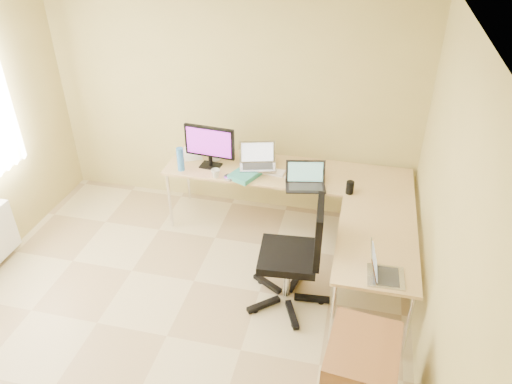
% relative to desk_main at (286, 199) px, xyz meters
% --- Properties ---
extents(floor, '(4.50, 4.50, 0.00)m').
position_rel_desk_main_xyz_m(floor, '(-0.72, -1.85, -0.36)').
color(floor, tan).
rests_on(floor, ground).
extents(ceiling, '(4.50, 4.50, 0.00)m').
position_rel_desk_main_xyz_m(ceiling, '(-0.72, -1.85, 2.24)').
color(ceiling, white).
rests_on(ceiling, ground).
extents(wall_back, '(4.50, 0.00, 4.50)m').
position_rel_desk_main_xyz_m(wall_back, '(-0.72, 0.40, 0.93)').
color(wall_back, tan).
rests_on(wall_back, ground).
extents(wall_right, '(0.00, 4.50, 4.50)m').
position_rel_desk_main_xyz_m(wall_right, '(1.38, -1.85, 0.93)').
color(wall_right, tan).
rests_on(wall_right, ground).
extents(desk_main, '(2.65, 0.70, 0.73)m').
position_rel_desk_main_xyz_m(desk_main, '(0.00, 0.00, 0.00)').
color(desk_main, tan).
rests_on(desk_main, ground).
extents(desk_return, '(0.70, 1.30, 0.73)m').
position_rel_desk_main_xyz_m(desk_return, '(0.98, -1.00, 0.00)').
color(desk_return, tan).
rests_on(desk_return, ground).
extents(monitor, '(0.57, 0.23, 0.48)m').
position_rel_desk_main_xyz_m(monitor, '(-0.84, -0.09, 0.60)').
color(monitor, black).
rests_on(monitor, desk_main).
extents(book_stack, '(0.35, 0.39, 0.05)m').
position_rel_desk_main_xyz_m(book_stack, '(-0.41, -0.21, 0.39)').
color(book_stack, teal).
rests_on(book_stack, desk_main).
extents(laptop_center, '(0.45, 0.39, 0.25)m').
position_rel_desk_main_xyz_m(laptop_center, '(-0.31, -0.08, 0.54)').
color(laptop_center, '#A8A8B4').
rests_on(laptop_center, desk_main).
extents(laptop_black, '(0.46, 0.37, 0.26)m').
position_rel_desk_main_xyz_m(laptop_black, '(0.24, -0.29, 0.49)').
color(laptop_black, black).
rests_on(laptop_black, desk_main).
extents(keyboard, '(0.49, 0.18, 0.02)m').
position_rel_desk_main_xyz_m(keyboard, '(-0.26, -0.07, 0.38)').
color(keyboard, white).
rests_on(keyboard, desk_main).
extents(mouse, '(0.12, 0.10, 0.04)m').
position_rel_desk_main_xyz_m(mouse, '(0.04, -0.17, 0.38)').
color(mouse, silver).
rests_on(mouse, desk_main).
extents(mug, '(0.11, 0.11, 0.09)m').
position_rel_desk_main_xyz_m(mug, '(-0.72, -0.30, 0.41)').
color(mug, silver).
rests_on(mug, desk_main).
extents(cd_stack, '(0.13, 0.13, 0.03)m').
position_rel_desk_main_xyz_m(cd_stack, '(-0.57, -0.30, 0.38)').
color(cd_stack, silver).
rests_on(cd_stack, desk_main).
extents(water_bottle, '(0.09, 0.09, 0.26)m').
position_rel_desk_main_xyz_m(water_bottle, '(-1.13, -0.24, 0.50)').
color(water_bottle, '#3074BD').
rests_on(water_bottle, desk_main).
extents(papers, '(0.31, 0.35, 0.01)m').
position_rel_desk_main_xyz_m(papers, '(-1.13, 0.12, 0.37)').
color(papers, silver).
rests_on(papers, desk_main).
extents(white_box, '(0.22, 0.17, 0.07)m').
position_rel_desk_main_xyz_m(white_box, '(-1.13, 0.20, 0.40)').
color(white_box, white).
rests_on(white_box, desk_main).
extents(desk_fan, '(0.28, 0.28, 0.31)m').
position_rel_desk_main_xyz_m(desk_fan, '(-0.84, 0.08, 0.52)').
color(desk_fan, white).
rests_on(desk_fan, desk_main).
extents(black_cup, '(0.08, 0.08, 0.13)m').
position_rel_desk_main_xyz_m(black_cup, '(0.68, -0.30, 0.43)').
color(black_cup, black).
rests_on(black_cup, desk_main).
extents(laptop_return, '(0.35, 0.28, 0.23)m').
position_rel_desk_main_xyz_m(laptop_return, '(1.05, -1.49, 0.48)').
color(laptop_return, '#B0B1B8').
rests_on(laptop_return, desk_return).
extents(office_chair, '(0.72, 0.72, 1.11)m').
position_rel_desk_main_xyz_m(office_chair, '(0.22, -1.17, 0.13)').
color(office_chair, black).
rests_on(office_chair, ground).
extents(cabinet, '(0.52, 0.63, 0.81)m').
position_rel_desk_main_xyz_m(cabinet, '(0.91, -2.23, -0.01)').
color(cabinet, brown).
rests_on(cabinet, ground).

